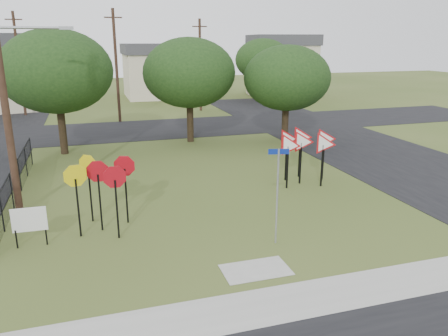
# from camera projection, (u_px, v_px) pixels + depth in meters

# --- Properties ---
(ground) EXTENTS (140.00, 140.00, 0.00)m
(ground) POSITION_uv_depth(u_px,v_px,m) (231.00, 237.00, 15.17)
(ground) COLOR #3E501E
(sidewalk) EXTENTS (30.00, 1.60, 0.02)m
(sidewalk) POSITION_uv_depth(u_px,v_px,m) (281.00, 303.00, 11.31)
(sidewalk) COLOR #9B9B93
(sidewalk) RESTS_ON ground
(planting_strip) EXTENTS (30.00, 0.80, 0.02)m
(planting_strip) POSITION_uv_depth(u_px,v_px,m) (302.00, 332.00, 10.21)
(planting_strip) COLOR #3E501E
(planting_strip) RESTS_ON ground
(street_right) EXTENTS (8.00, 50.00, 0.02)m
(street_right) POSITION_uv_depth(u_px,v_px,m) (362.00, 148.00, 27.72)
(street_right) COLOR black
(street_right) RESTS_ON ground
(street_far) EXTENTS (60.00, 8.00, 0.02)m
(street_far) POSITION_uv_depth(u_px,v_px,m) (151.00, 129.00, 33.51)
(street_far) COLOR black
(street_far) RESTS_ON ground
(curb_pad) EXTENTS (2.00, 1.20, 0.02)m
(curb_pad) POSITION_uv_depth(u_px,v_px,m) (256.00, 270.00, 12.96)
(curb_pad) COLOR #9B9B93
(curb_pad) RESTS_ON ground
(street_name_sign) EXTENTS (0.66, 0.17, 3.26)m
(street_name_sign) POSITION_uv_depth(u_px,v_px,m) (277.00, 191.00, 14.21)
(street_name_sign) COLOR #999DA2
(street_name_sign) RESTS_ON ground
(stop_sign_cluster) EXTENTS (2.47, 2.09, 2.61)m
(stop_sign_cluster) POSITION_uv_depth(u_px,v_px,m) (101.00, 179.00, 15.25)
(stop_sign_cluster) COLOR black
(stop_sign_cluster) RESTS_ON ground
(yield_sign_cluster) EXTENTS (3.22, 2.33, 2.61)m
(yield_sign_cluster) POSITION_uv_depth(u_px,v_px,m) (304.00, 144.00, 20.49)
(yield_sign_cluster) COLOR black
(yield_sign_cluster) RESTS_ON ground
(info_board) EXTENTS (1.09, 0.06, 1.37)m
(info_board) POSITION_uv_depth(u_px,v_px,m) (29.00, 221.00, 14.22)
(info_board) COLOR black
(info_board) RESTS_ON ground
(utility_pole_main) EXTENTS (3.55, 0.33, 10.00)m
(utility_pole_main) POSITION_uv_depth(u_px,v_px,m) (3.00, 79.00, 15.78)
(utility_pole_main) COLOR #3E291C
(utility_pole_main) RESTS_ON ground
(far_pole_a) EXTENTS (1.40, 0.24, 9.00)m
(far_pole_a) POSITION_uv_depth(u_px,v_px,m) (116.00, 66.00, 35.32)
(far_pole_a) COLOR #3E291C
(far_pole_a) RESTS_ON ground
(far_pole_b) EXTENTS (1.40, 0.24, 8.50)m
(far_pole_b) POSITION_uv_depth(u_px,v_px,m) (200.00, 65.00, 41.32)
(far_pole_b) COLOR #3E291C
(far_pole_b) RESTS_ON ground
(far_pole_c) EXTENTS (1.40, 0.24, 9.00)m
(far_pole_c) POSITION_uv_depth(u_px,v_px,m) (19.00, 63.00, 38.57)
(far_pole_c) COLOR #3E291C
(far_pole_c) RESTS_ON ground
(fence_run) EXTENTS (0.05, 11.55, 1.50)m
(fence_run) POSITION_uv_depth(u_px,v_px,m) (16.00, 182.00, 18.54)
(fence_run) COLOR black
(fence_run) RESTS_ON ground
(house_mid) EXTENTS (8.40, 8.40, 6.20)m
(house_mid) POSITION_uv_depth(u_px,v_px,m) (160.00, 70.00, 52.10)
(house_mid) COLOR beige
(house_mid) RESTS_ON ground
(house_right) EXTENTS (8.30, 8.30, 7.20)m
(house_right) POSITION_uv_depth(u_px,v_px,m) (281.00, 66.00, 52.24)
(house_right) COLOR beige
(house_right) RESTS_ON ground
(tree_near_left) EXTENTS (6.40, 6.40, 7.27)m
(tree_near_left) POSITION_uv_depth(u_px,v_px,m) (56.00, 71.00, 24.95)
(tree_near_left) COLOR #2E2214
(tree_near_left) RESTS_ON ground
(tree_near_mid) EXTENTS (6.00, 6.00, 6.80)m
(tree_near_mid) POSITION_uv_depth(u_px,v_px,m) (189.00, 73.00, 28.21)
(tree_near_mid) COLOR #2E2214
(tree_near_mid) RESTS_ON ground
(tree_near_right) EXTENTS (5.60, 5.60, 6.33)m
(tree_near_right) POSITION_uv_depth(u_px,v_px,m) (287.00, 78.00, 28.16)
(tree_near_right) COLOR #2E2214
(tree_near_right) RESTS_ON ground
(tree_far_right) EXTENTS (6.00, 6.00, 6.80)m
(tree_far_right) POSITION_uv_depth(u_px,v_px,m) (263.00, 60.00, 47.19)
(tree_far_right) COLOR #2E2214
(tree_far_right) RESTS_ON ground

